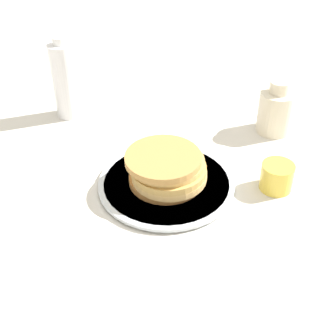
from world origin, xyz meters
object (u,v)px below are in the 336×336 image
object	(u,v)px
plate	(168,184)
juice_glass	(278,176)
water_bottle_near	(66,80)
cream_jug	(277,110)
pancake_stack	(168,169)

from	to	relation	value
plate	juice_glass	xyz separation A→B (m)	(0.01, 0.22, 0.02)
juice_glass	water_bottle_near	distance (m)	0.56
cream_jug	water_bottle_near	distance (m)	0.51
water_bottle_near	plate	bearing A→B (deg)	38.74
pancake_stack	juice_glass	size ratio (longest dim) A/B	2.47
plate	water_bottle_near	bearing A→B (deg)	-141.26
pancake_stack	water_bottle_near	xyz separation A→B (m)	(-0.30, -0.24, 0.05)
pancake_stack	water_bottle_near	size ratio (longest dim) A/B	0.80
juice_glass	cream_jug	xyz separation A→B (m)	(-0.21, 0.04, 0.03)
cream_jug	juice_glass	bearing A→B (deg)	-11.22
water_bottle_near	cream_jug	bearing A→B (deg)	79.71
water_bottle_near	juice_glass	bearing A→B (deg)	56.45
cream_jug	plate	bearing A→B (deg)	-52.26
cream_jug	water_bottle_near	bearing A→B (deg)	-100.29
plate	cream_jug	world-z (taller)	cream_jug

